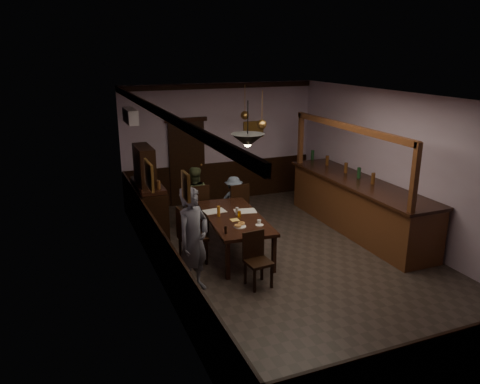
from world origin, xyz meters
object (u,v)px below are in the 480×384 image
dining_table (234,219)px  bar_counter (358,204)px  chair_far_right (238,203)px  soda_can (239,214)px  chair_near (256,256)px  pendant_brass_far (245,115)px  person_seated_right (234,200)px  person_standing (193,241)px  sideboard (148,199)px  person_seated_left (194,198)px  pendant_brass_mid (262,124)px  chair_side (188,234)px  coffee_cup (259,222)px  chair_far_left (197,206)px  pendant_iron (248,140)px

dining_table → bar_counter: bar_counter is taller
chair_far_right → soda_can: (-0.50, -1.31, 0.26)m
chair_near → soda_can: (0.19, 1.23, 0.31)m
dining_table → pendant_brass_far: size_ratio=2.81×
chair_near → person_seated_right: (0.70, 2.83, 0.04)m
person_standing → bar_counter: bar_counter is taller
sideboard → pendant_brass_far: pendant_brass_far is taller
person_seated_left → chair_far_right: bearing=167.9°
bar_counter → chair_far_right: bearing=154.0°
pendant_brass_mid → chair_side: bearing=-150.4°
pendant_brass_far → pendant_brass_mid: bearing=-98.2°
chair_side → pendant_brass_mid: bearing=-65.0°
person_standing → coffee_cup: (1.41, 0.58, -0.09)m
person_seated_left → person_seated_right: person_seated_left is taller
chair_far_left → person_seated_right: bearing=-166.7°
dining_table → person_standing: size_ratio=1.29×
chair_side → person_standing: bearing=164.3°
person_seated_right → coffee_cup: bearing=103.3°
person_seated_left → coffee_cup: bearing=115.0°
chair_near → pendant_brass_mid: pendant_brass_mid is taller
chair_near → dining_table: bearing=79.2°
chair_near → bar_counter: 3.33m
bar_counter → chair_side: bearing=-176.7°
person_standing → pendant_brass_mid: 3.34m
coffee_cup → pendant_brass_mid: (0.74, 1.55, 1.50)m
chair_far_left → soda_can: (0.40, -1.38, 0.23)m
person_standing → person_seated_left: (0.83, 2.74, -0.20)m
dining_table → chair_far_left: 1.34m
person_seated_left → coffee_cup: person_seated_left is taller
chair_far_right → person_standing: bearing=53.5°
bar_counter → pendant_iron: size_ratio=5.52×
dining_table → person_seated_right: bearing=69.0°
chair_side → coffee_cup: chair_side is taller
bar_counter → pendant_brass_far: 3.31m
person_seated_right → sideboard: sideboard is taller
chair_side → pendant_iron: (0.88, -0.66, 1.77)m
coffee_cup → chair_far_right: bearing=85.3°
chair_far_right → coffee_cup: (-0.30, -1.80, 0.25)m
person_seated_right → chair_side: bearing=69.0°
person_seated_right → pendant_iron: size_ratio=1.44×
coffee_cup → sideboard: size_ratio=0.04×
coffee_cup → pendant_brass_far: pendant_brass_far is taller
chair_far_left → pendant_brass_mid: bearing=166.7°
dining_table → sideboard: 2.08m
dining_table → bar_counter: 2.89m
person_standing → coffee_cup: bearing=-10.5°
person_seated_left → soda_can: person_seated_left is taller
chair_far_right → chair_side: size_ratio=0.95×
pendant_iron → pendant_brass_mid: size_ratio=0.94×
person_standing → pendant_iron: pendant_iron is taller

